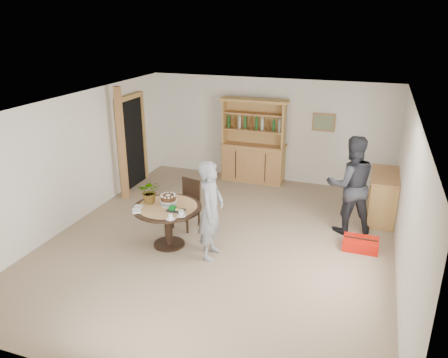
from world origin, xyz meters
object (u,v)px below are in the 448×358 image
Objects in this scene: sideboard at (383,196)px; dining_chair at (188,200)px; hutch at (253,154)px; dining_table at (168,214)px; adult_person at (351,185)px; teen_boy at (211,210)px; red_suitcase at (361,244)px.

sideboard is 3.90m from dining_chair.
dining_table is at bearing -98.20° from hutch.
dining_table is 0.64× the size of adult_person.
red_suitcase is at bearing -69.89° from teen_boy.
hutch is 3.18m from adult_person.
sideboard is at bearing 39.21° from dining_chair.
dining_table is 3.43m from red_suitcase.
dining_chair is (-0.51, -2.85, -0.15)m from hutch.
red_suitcase is at bearing 17.35° from dining_chair.
sideboard is at bearing 34.28° from dining_table.
sideboard is at bearing -50.90° from teen_boy.
red_suitcase is (3.25, 0.97, -0.50)m from dining_table.
red_suitcase is (2.40, 1.07, -0.75)m from teen_boy.
dining_chair reaches higher than sideboard.
sideboard is at bearing -22.21° from hutch.
teen_boy is 0.91× the size of adult_person.
teen_boy reaches higher than red_suitcase.
sideboard is 1.11m from adult_person.
teen_boy is 2.72m from adult_person.
dining_table is 1.27× the size of dining_chair.
sideboard reaches higher than dining_table.
hutch is at bearing 135.38° from red_suitcase.
hutch is 3.79m from teen_boy.
adult_person is at bearing -127.47° from sideboard.
teen_boy is at bearing -137.03° from sideboard.
red_suitcase is at bearing 95.01° from adult_person.
hutch is at bearing 0.98° from teen_boy.
teen_boy is at bearing -155.79° from red_suitcase.
dining_chair is at bearing -177.27° from red_suitcase.
red_suitcase is at bearing -44.85° from hutch.
hutch reaches higher than dining_chair.
dining_chair is 3.26m from red_suitcase.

